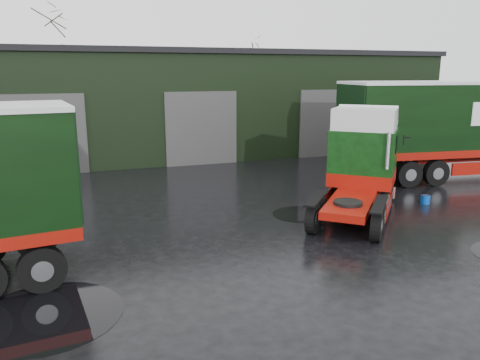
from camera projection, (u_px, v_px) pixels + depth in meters
name	position (u px, v px, depth m)	size (l,w,h in m)	color
ground	(266.00, 264.00, 12.60)	(100.00, 100.00, 0.00)	black
warehouse	(177.00, 101.00, 30.88)	(32.40, 12.40, 6.30)	black
hero_tractor	(356.00, 165.00, 16.14)	(2.59, 6.11, 3.79)	black
lorry_right	(480.00, 129.00, 22.53)	(3.07, 17.75, 4.67)	silver
wash_bucket	(425.00, 199.00, 18.29)	(0.36, 0.36, 0.33)	#0843B8
tree_back_a	(51.00, 75.00, 37.07)	(4.40, 4.40, 9.50)	black
tree_back_b	(240.00, 86.00, 42.54)	(4.40, 4.40, 7.50)	black
puddle_0	(47.00, 315.00, 9.93)	(3.21, 3.21, 0.01)	black
puddle_1	(300.00, 214.00, 16.96)	(2.03, 2.03, 0.01)	black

